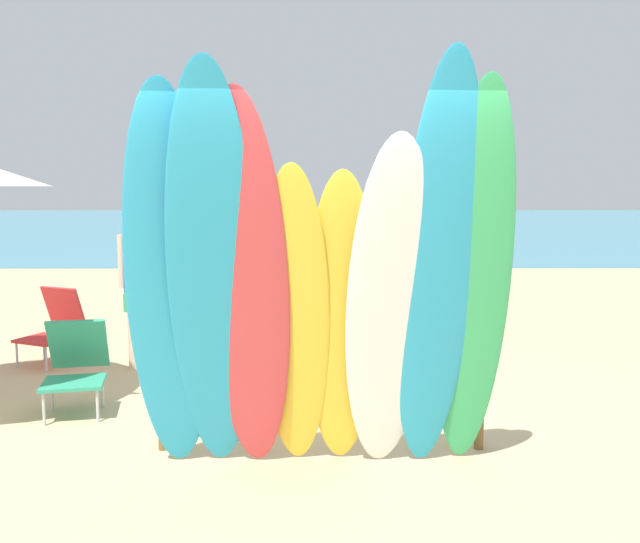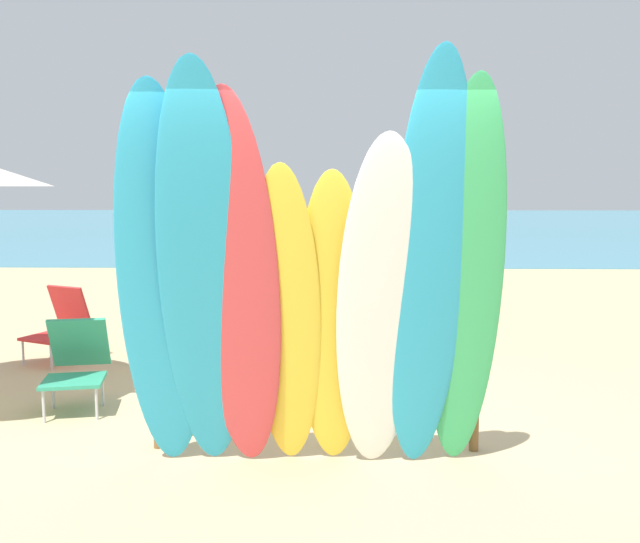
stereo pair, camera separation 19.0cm
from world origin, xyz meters
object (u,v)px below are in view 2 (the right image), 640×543
beachgoer_strolling (150,280)px  beachgoer_photographing (409,255)px  beach_chair_red (77,361)px  beachgoer_by_water (254,243)px  surfboard_teal_0 (161,286)px  surfboard_red_2 (238,291)px  surfboard_green_7 (466,286)px  surfboard_yellow_3 (286,323)px  surfboard_yellow_4 (333,325)px  surfboard_teal_6 (428,275)px  beach_chair_blue (61,323)px  surfboard_white_5 (380,312)px  surfboard_rack (315,388)px  beachgoer_near_rack (213,263)px  surfboard_teal_1 (204,280)px  beachgoer_midbeach (390,248)px

beachgoer_strolling → beachgoer_photographing: (3.03, 2.69, 0.00)m
beach_chair_red → beachgoer_by_water: bearing=69.1°
surfboard_teal_0 → surfboard_red_2: surfboard_teal_0 is taller
beachgoer_by_water → surfboard_green_7: bearing=-61.5°
surfboard_yellow_3 → surfboard_yellow_4: surfboard_yellow_3 is taller
surfboard_yellow_3 → surfboard_teal_6: (0.92, -0.10, 0.33)m
surfboard_green_7 → beach_chair_blue: surfboard_green_7 is taller
surfboard_white_5 → beachgoer_strolling: surfboard_white_5 is taller
beachgoer_strolling → surfboard_yellow_3: bearing=-47.4°
surfboard_teal_0 → surfboard_white_5: size_ratio=1.13×
surfboard_yellow_3 → surfboard_teal_6: bearing=-4.2°
surfboard_green_7 → beach_chair_blue: (-3.92, 3.04, -0.87)m
surfboard_rack → surfboard_teal_0: surfboard_teal_0 is taller
beachgoer_strolling → beachgoer_near_rack: bearing=93.5°
surfboard_teal_0 → surfboard_red_2: 0.51m
surfboard_green_7 → surfboard_rack: bearing=155.2°
beachgoer_by_water → beach_chair_blue: (-1.72, -3.85, -0.57)m
surfboard_yellow_3 → beach_chair_blue: bearing=134.3°
surfboard_teal_1 → beachgoer_midbeach: (1.76, 7.21, -0.44)m
surfboard_red_2 → beachgoer_photographing: 5.72m
surfboard_yellow_3 → beachgoer_midbeach: size_ratio=1.37×
surfboard_teal_6 → surfboard_yellow_3: bearing=169.3°
surfboard_yellow_4 → surfboard_teal_6: size_ratio=0.75×
surfboard_teal_6 → beachgoer_midbeach: 7.22m
surfboard_teal_0 → beach_chair_red: (-1.15, 1.43, -0.88)m
surfboard_yellow_4 → beach_chair_red: 2.70m
surfboard_teal_0 → surfboard_teal_6: (1.73, -0.04, 0.09)m
surfboard_red_2 → beach_chair_blue: (-2.45, 3.07, -0.84)m
surfboard_rack → beachgoer_by_water: 6.52m
surfboard_rack → beachgoer_strolling: bearing=129.3°
surfboard_yellow_4 → surfboard_teal_6: surfboard_teal_6 is taller
surfboard_teal_0 → surfboard_yellow_3: bearing=-1.2°
surfboard_green_7 → beachgoer_by_water: bearing=109.7°
surfboard_white_5 → beachgoer_near_rack: surfboard_white_5 is taller
beachgoer_midbeach → surfboard_white_5: bearing=84.7°
beachgoer_near_rack → beach_chair_blue: size_ratio=1.88×
beachgoer_midbeach → beach_chair_red: bearing=60.4°
surfboard_red_2 → beach_chair_red: bearing=143.7°
surfboard_red_2 → beach_chair_red: 2.36m
surfboard_rack → beachgoer_midbeach: 6.74m
surfboard_rack → beachgoer_near_rack: (-1.54, 4.34, 0.44)m
surfboard_yellow_3 → surfboard_white_5: surfboard_white_5 is taller
surfboard_rack → surfboard_green_7: (0.99, -0.50, 0.84)m
beach_chair_red → beach_chair_blue: 1.80m
beachgoer_midbeach → beachgoer_by_water: size_ratio=0.91×
surfboard_white_5 → beachgoer_strolling: (-2.26, 2.74, -0.18)m
beachgoer_photographing → surfboard_red_2: bearing=-131.3°
surfboard_teal_1 → surfboard_teal_0: bearing=164.5°
surfboard_teal_6 → surfboard_teal_0: bearing=173.7°
surfboard_green_7 → beachgoer_photographing: size_ratio=1.61×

